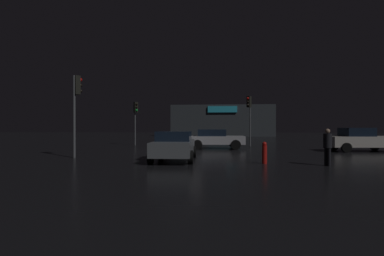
% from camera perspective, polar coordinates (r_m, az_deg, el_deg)
% --- Properties ---
extents(ground_plane, '(120.00, 120.00, 0.00)m').
position_cam_1_polar(ground_plane, '(19.78, -1.74, -4.51)').
color(ground_plane, black).
extents(store_building, '(17.43, 7.86, 5.32)m').
position_cam_1_polar(store_building, '(52.17, 5.93, 1.40)').
color(store_building, '#33383D').
rests_on(store_building, ground).
extents(traffic_signal_main, '(0.42, 0.42, 4.36)m').
position_cam_1_polar(traffic_signal_main, '(16.66, -21.75, 5.56)').
color(traffic_signal_main, '#595B60').
rests_on(traffic_signal_main, ground).
extents(traffic_signal_opposite, '(0.42, 0.42, 4.17)m').
position_cam_1_polar(traffic_signal_opposite, '(24.69, 11.18, 3.78)').
color(traffic_signal_opposite, '#595B60').
rests_on(traffic_signal_opposite, ground).
extents(traffic_signal_cross_left, '(0.41, 0.43, 3.81)m').
position_cam_1_polar(traffic_signal_cross_left, '(26.19, -11.00, 3.02)').
color(traffic_signal_cross_left, '#595B60').
rests_on(traffic_signal_cross_left, ground).
extents(car_near, '(4.20, 2.12, 1.44)m').
position_cam_1_polar(car_near, '(21.59, 4.54, -2.07)').
color(car_near, '#B7B7BF').
rests_on(car_near, ground).
extents(car_far, '(2.11, 4.24, 1.42)m').
position_cam_1_polar(car_far, '(14.22, -3.53, -3.46)').
color(car_far, slate).
rests_on(car_far, ground).
extents(car_crossing, '(4.35, 2.18, 1.57)m').
position_cam_1_polar(car_crossing, '(22.23, 30.15, -2.00)').
color(car_crossing, silver).
rests_on(car_crossing, ground).
extents(pedestrian, '(0.46, 0.46, 1.56)m').
position_cam_1_polar(pedestrian, '(13.46, 25.09, -2.94)').
color(pedestrian, black).
rests_on(pedestrian, ground).
extents(fire_hydrant, '(0.22, 0.22, 0.98)m').
position_cam_1_polar(fire_hydrant, '(13.32, 14.05, -4.76)').
color(fire_hydrant, red).
rests_on(fire_hydrant, ground).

